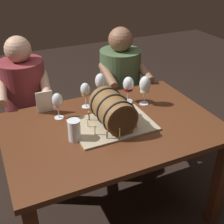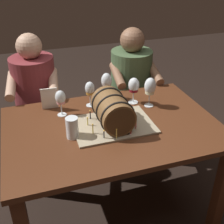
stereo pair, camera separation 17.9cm
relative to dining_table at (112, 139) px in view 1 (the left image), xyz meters
The scene contains 12 objects.
ground_plane 0.64m from the dining_table, ahead, with size 8.00×8.00×0.00m, color black.
dining_table is the anchor object (origin of this frame).
barrel_cake 0.21m from the dining_table, 116.22° to the right, with size 0.50×0.35×0.22m.
wine_glass_white 0.44m from the dining_table, 26.35° to the left, with size 0.08×0.08×0.21m.
wine_glass_empty 0.44m from the dining_table, 78.30° to the left, with size 0.08×0.08×0.20m.
wine_glass_amber 0.38m from the dining_table, 102.99° to the left, with size 0.07×0.07×0.18m.
wine_glass_red 0.41m from the dining_table, 45.41° to the left, with size 0.08×0.08×0.19m.
wine_glass_rose 0.43m from the dining_table, 141.54° to the left, with size 0.07×0.07×0.18m.
beer_pint 0.32m from the dining_table, 168.70° to the right, with size 0.07×0.07×0.13m.
menu_card 0.51m from the dining_table, 135.87° to the left, with size 0.11×0.01×0.16m, color silver.
person_seated_left 0.84m from the dining_table, 119.66° to the left, with size 0.42×0.50×1.18m.
person_seated_right 0.84m from the dining_table, 60.38° to the left, with size 0.41×0.49×1.15m.
Camera 1 is at (-0.65, -1.42, 1.74)m, focal length 47.03 mm.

